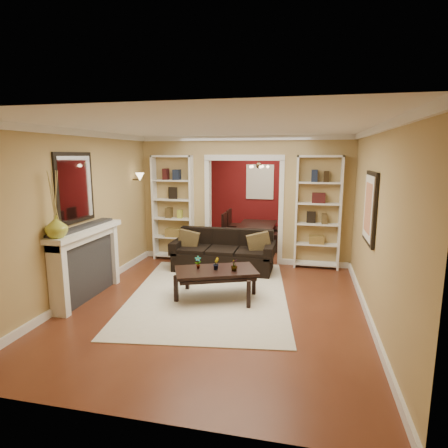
% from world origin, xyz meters
% --- Properties ---
extents(floor, '(8.00, 8.00, 0.00)m').
position_xyz_m(floor, '(0.00, 0.00, 0.00)').
color(floor, brown).
rests_on(floor, ground).
extents(ceiling, '(8.00, 8.00, 0.00)m').
position_xyz_m(ceiling, '(0.00, 0.00, 2.70)').
color(ceiling, white).
rests_on(ceiling, ground).
extents(wall_back, '(8.00, 0.00, 8.00)m').
position_xyz_m(wall_back, '(0.00, 4.00, 1.35)').
color(wall_back, tan).
rests_on(wall_back, ground).
extents(wall_front, '(8.00, 0.00, 8.00)m').
position_xyz_m(wall_front, '(0.00, -4.00, 1.35)').
color(wall_front, tan).
rests_on(wall_front, ground).
extents(wall_left, '(0.00, 8.00, 8.00)m').
position_xyz_m(wall_left, '(-2.25, 0.00, 1.35)').
color(wall_left, tan).
rests_on(wall_left, ground).
extents(wall_right, '(0.00, 8.00, 8.00)m').
position_xyz_m(wall_right, '(2.25, 0.00, 1.35)').
color(wall_right, tan).
rests_on(wall_right, ground).
extents(partition_wall, '(4.50, 0.15, 2.70)m').
position_xyz_m(partition_wall, '(0.00, 1.20, 1.35)').
color(partition_wall, tan).
rests_on(partition_wall, floor).
extents(red_back_panel, '(4.44, 0.04, 2.64)m').
position_xyz_m(red_back_panel, '(0.00, 3.97, 1.32)').
color(red_back_panel, maroon).
rests_on(red_back_panel, floor).
extents(dining_window, '(0.78, 0.03, 0.98)m').
position_xyz_m(dining_window, '(0.00, 3.93, 1.55)').
color(dining_window, '#8CA5CC').
rests_on(dining_window, wall_back).
extents(area_rug, '(2.99, 3.86, 0.01)m').
position_xyz_m(area_rug, '(-0.23, -0.91, 0.01)').
color(area_rug, beige).
rests_on(area_rug, floor).
extents(sofa, '(2.05, 0.88, 0.80)m').
position_xyz_m(sofa, '(-0.29, 0.45, 0.40)').
color(sofa, black).
rests_on(sofa, floor).
extents(pillow_left, '(0.41, 0.15, 0.41)m').
position_xyz_m(pillow_left, '(-1.02, 0.43, 0.59)').
color(pillow_left, brown).
rests_on(pillow_left, sofa).
extents(pillow_right, '(0.46, 0.24, 0.44)m').
position_xyz_m(pillow_right, '(0.44, 0.43, 0.61)').
color(pillow_right, brown).
rests_on(pillow_right, sofa).
extents(coffee_table, '(1.45, 1.13, 0.49)m').
position_xyz_m(coffee_table, '(-0.07, -1.08, 0.24)').
color(coffee_table, black).
rests_on(coffee_table, floor).
extents(plant_left, '(0.13, 0.11, 0.21)m').
position_xyz_m(plant_left, '(-0.37, -1.08, 0.59)').
color(plant_left, '#336626').
rests_on(plant_left, coffee_table).
extents(plant_center, '(0.10, 0.12, 0.20)m').
position_xyz_m(plant_center, '(-0.07, -1.08, 0.59)').
color(plant_center, '#336626').
rests_on(plant_center, coffee_table).
extents(plant_right, '(0.14, 0.14, 0.19)m').
position_xyz_m(plant_right, '(0.23, -1.08, 0.58)').
color(plant_right, '#336626').
rests_on(plant_right, coffee_table).
extents(bookshelf_left, '(0.90, 0.30, 2.30)m').
position_xyz_m(bookshelf_left, '(-1.55, 1.03, 1.15)').
color(bookshelf_left, white).
rests_on(bookshelf_left, floor).
extents(bookshelf_right, '(0.90, 0.30, 2.30)m').
position_xyz_m(bookshelf_right, '(1.55, 1.03, 1.15)').
color(bookshelf_right, white).
rests_on(bookshelf_right, floor).
extents(fireplace, '(0.32, 1.70, 1.16)m').
position_xyz_m(fireplace, '(-2.09, -1.50, 0.58)').
color(fireplace, white).
rests_on(fireplace, floor).
extents(vase, '(0.38, 0.38, 0.32)m').
position_xyz_m(vase, '(-2.09, -2.20, 1.32)').
color(vase, '#A9B339').
rests_on(vase, fireplace).
extents(mirror, '(0.03, 0.95, 1.10)m').
position_xyz_m(mirror, '(-2.23, -1.50, 1.80)').
color(mirror, silver).
rests_on(mirror, wall_left).
extents(wall_sconce, '(0.18, 0.18, 0.22)m').
position_xyz_m(wall_sconce, '(-2.15, 0.55, 1.83)').
color(wall_sconce, '#FFE0A5').
rests_on(wall_sconce, wall_left).
extents(framed_art, '(0.04, 0.85, 1.05)m').
position_xyz_m(framed_art, '(2.21, -1.00, 1.55)').
color(framed_art, black).
rests_on(framed_art, wall_right).
extents(dining_table, '(1.62, 0.90, 0.57)m').
position_xyz_m(dining_table, '(0.14, 2.52, 0.28)').
color(dining_table, black).
rests_on(dining_table, floor).
extents(dining_chair_nw, '(0.51, 0.51, 0.92)m').
position_xyz_m(dining_chair_nw, '(-0.41, 2.22, 0.46)').
color(dining_chair_nw, black).
rests_on(dining_chair_nw, floor).
extents(dining_chair_ne, '(0.47, 0.47, 0.80)m').
position_xyz_m(dining_chair_ne, '(0.69, 2.22, 0.40)').
color(dining_chair_ne, black).
rests_on(dining_chair_ne, floor).
extents(dining_chair_sw, '(0.49, 0.49, 0.92)m').
position_xyz_m(dining_chair_sw, '(-0.41, 2.82, 0.46)').
color(dining_chair_sw, black).
rests_on(dining_chair_sw, floor).
extents(dining_chair_se, '(0.55, 0.55, 0.84)m').
position_xyz_m(dining_chair_se, '(0.69, 2.82, 0.42)').
color(dining_chair_se, black).
rests_on(dining_chair_se, floor).
extents(chandelier, '(0.50, 0.50, 0.30)m').
position_xyz_m(chandelier, '(0.00, 2.70, 2.02)').
color(chandelier, '#342717').
rests_on(chandelier, ceiling).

